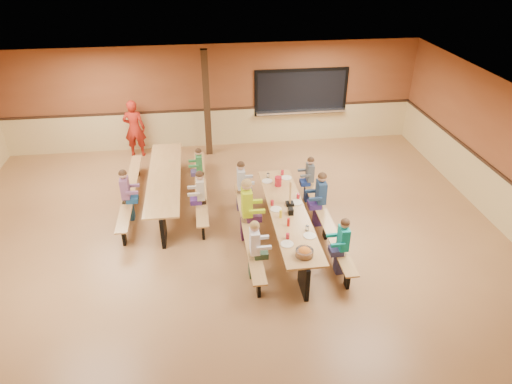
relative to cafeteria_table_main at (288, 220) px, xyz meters
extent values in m
plane|color=brown|center=(-1.25, 0.12, -0.53)|extent=(12.00, 12.00, 0.00)
cube|color=brown|center=(-1.25, 5.12, 0.97)|extent=(12.00, 0.04, 3.00)
cube|color=brown|center=(4.75, 0.12, 0.97)|extent=(0.04, 10.00, 3.00)
cube|color=white|center=(-1.25, 0.12, 2.47)|extent=(12.00, 10.00, 0.04)
cube|color=black|center=(1.35, 5.09, 1.02)|extent=(2.60, 0.06, 1.20)
cube|color=silver|center=(1.35, 5.00, 0.45)|extent=(2.70, 0.28, 0.06)
cube|color=black|center=(-1.45, 4.52, 0.97)|extent=(0.18, 0.18, 3.00)
cube|color=#AE7E45|center=(0.00, 0.00, 0.19)|extent=(0.75, 3.60, 0.04)
cube|color=black|center=(0.00, -1.55, -0.18)|extent=(0.08, 0.60, 0.70)
cube|color=black|center=(0.00, 1.55, -0.18)|extent=(0.08, 0.60, 0.70)
cube|color=#AE7E45|center=(-0.83, 0.00, -0.09)|extent=(0.26, 3.60, 0.04)
cube|color=black|center=(-0.83, 0.00, -0.32)|extent=(0.06, 0.18, 0.41)
cube|color=#AE7E45|center=(0.82, 0.00, -0.09)|extent=(0.26, 3.60, 0.04)
cube|color=black|center=(0.82, 0.00, -0.32)|extent=(0.06, 0.18, 0.41)
cube|color=#AE7E45|center=(-2.58, 1.89, 0.19)|extent=(0.75, 3.60, 0.04)
cube|color=black|center=(-2.58, 0.34, -0.18)|extent=(0.08, 0.60, 0.70)
cube|color=black|center=(-2.58, 3.44, -0.18)|extent=(0.08, 0.60, 0.70)
cube|color=#AE7E45|center=(-3.41, 1.89, -0.09)|extent=(0.26, 3.60, 0.04)
cube|color=black|center=(-3.41, 1.89, -0.32)|extent=(0.06, 0.18, 0.41)
cube|color=#AE7E45|center=(-1.76, 1.89, -0.09)|extent=(0.26, 3.60, 0.04)
cube|color=black|center=(-1.76, 1.89, -0.32)|extent=(0.06, 0.18, 0.41)
imported|color=#A21F12|center=(-3.52, 4.67, 0.31)|extent=(0.64, 0.45, 1.66)
cylinder|color=#B51824|center=(-0.02, 1.07, 0.32)|extent=(0.16, 0.16, 0.22)
cube|color=black|center=(0.03, -0.11, 0.28)|extent=(0.10, 0.14, 0.13)
cylinder|color=yellow|center=(-0.20, -0.21, 0.30)|extent=(0.06, 0.06, 0.17)
cylinder|color=#B2140F|center=(-0.10, -0.51, 0.30)|extent=(0.06, 0.06, 0.17)
cube|color=black|center=(0.08, 0.24, 0.24)|extent=(0.16, 0.16, 0.06)
cube|color=#AE7E45|center=(0.08, 0.24, 0.52)|extent=(0.02, 0.09, 0.50)
camera|label=1|loc=(-1.69, -7.69, 5.29)|focal=32.00mm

